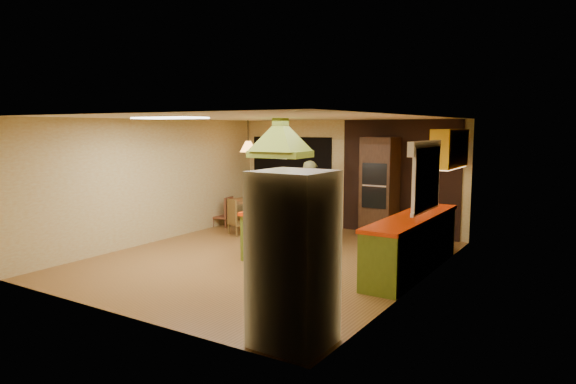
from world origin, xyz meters
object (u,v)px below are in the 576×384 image
Objects in this scene: man at (311,201)px; refrigerator at (294,259)px; canister_large at (430,201)px; dining_table at (249,209)px; kitchen_island at (281,230)px; wall_oven at (380,187)px.

refrigerator is at bearing 131.26° from man.
refrigerator is 4.47m from canister_large.
refrigerator reaches higher than dining_table.
man is (-0.05, 1.21, 0.39)m from kitchen_island.
wall_oven reaches higher than man.
refrigerator reaches higher than kitchen_island.
kitchen_island is 1.95× the size of dining_table.
refrigerator is at bearing -91.35° from canister_large.
man reaches higher than canister_large.
man is 0.88× the size of refrigerator.
refrigerator is 6.47m from dining_table.
canister_large reaches higher than kitchen_island.
canister_large is (2.46, -0.03, 0.19)m from man.
wall_oven reaches higher than refrigerator.
kitchen_island is at bearing -39.79° from dining_table.
wall_oven is (-1.38, 5.77, 0.12)m from refrigerator.
wall_oven reaches higher than dining_table.
man is at bearing 118.59° from refrigerator.
kitchen_island is 1.04× the size of man.
man is at bearing 91.08° from kitchen_island.
canister_large is at bearing -5.46° from dining_table.
kitchen_island is at bearing -154.00° from canister_large.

